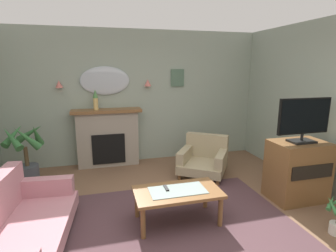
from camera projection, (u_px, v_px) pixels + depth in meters
floor at (175, 243)px, 3.15m from camera, size 6.23×6.72×0.10m
wall_back at (136, 97)px, 5.59m from camera, size 6.23×0.10×2.72m
patterned_rug at (170, 229)px, 3.32m from camera, size 3.20×2.40×0.01m
fireplace at (108, 138)px, 5.39m from camera, size 1.36×0.36×1.16m
mantel_vase_centre at (96, 99)px, 5.14m from camera, size 0.10×0.10×0.39m
wall_mirror at (105, 81)px, 5.28m from camera, size 0.96×0.06×0.56m
wall_sconce_left at (59, 84)px, 5.03m from camera, size 0.14×0.14×0.14m
wall_sconce_right at (148, 83)px, 5.46m from camera, size 0.14×0.14×0.14m
framed_picture at (177, 78)px, 5.66m from camera, size 0.28×0.03×0.36m
coffee_table at (178, 195)px, 3.41m from camera, size 1.10×0.60×0.45m
tv_remote at (166, 188)px, 3.43m from camera, size 0.04×0.16×0.02m
floral_couch at (13, 226)px, 2.85m from camera, size 1.01×1.78×0.76m
armchair_near_fireplace at (204, 158)px, 5.01m from camera, size 1.12×1.13×0.71m
tv_cabinet at (297, 171)px, 4.02m from camera, size 0.80×0.58×0.90m
tv_flatscreen at (304, 119)px, 3.83m from camera, size 0.84×0.24×0.65m
potted_plant_tall_palm at (26, 154)px, 4.55m from camera, size 0.68×0.70×1.08m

